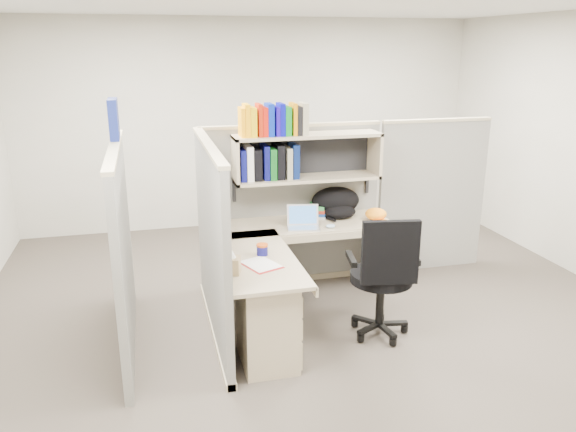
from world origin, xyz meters
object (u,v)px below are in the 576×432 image
object	(u,v)px
laptop	(304,218)
snack_canister	(262,249)
desk	(279,293)
backpack	(338,202)
task_chair	(382,295)

from	to	relation	value
laptop	snack_canister	size ratio (longest dim) A/B	3.11
desk	laptop	distance (m)	0.89
desk	snack_canister	world-z (taller)	snack_canister
desk	snack_canister	size ratio (longest dim) A/B	18.52
snack_canister	desk	bearing A→B (deg)	-46.90
backpack	desk	bearing A→B (deg)	-131.19
desk	snack_canister	bearing A→B (deg)	133.10
backpack	snack_canister	size ratio (longest dim) A/B	5.10
laptop	backpack	xyz separation A→B (m)	(0.43, 0.29, 0.04)
backpack	snack_canister	world-z (taller)	backpack
desk	laptop	size ratio (longest dim) A/B	5.95
snack_canister	task_chair	size ratio (longest dim) A/B	0.09
backpack	task_chair	bearing A→B (deg)	-90.76
laptop	task_chair	size ratio (longest dim) A/B	0.27
laptop	backpack	bearing A→B (deg)	44.78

